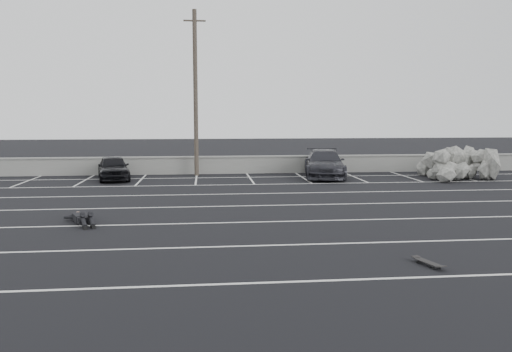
{
  "coord_description": "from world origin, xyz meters",
  "views": [
    {
      "loc": [
        -1.51,
        -16.05,
        3.49
      ],
      "look_at": [
        0.59,
        4.37,
        1.0
      ],
      "focal_mm": 35.0,
      "sensor_mm": 36.0,
      "label": 1
    }
  ],
  "objects": [
    {
      "name": "person",
      "position": [
        -5.61,
        0.67,
        0.25
      ],
      "size": [
        2.86,
        3.24,
        0.5
      ],
      "primitive_type": null,
      "rotation": [
        0.0,
        0.0,
        0.42
      ],
      "color": "black",
      "rests_on": "ground"
    },
    {
      "name": "stall_lines",
      "position": [
        -0.08,
        4.41,
        0.0
      ],
      "size": [
        36.0,
        20.05,
        0.01
      ],
      "color": "silver",
      "rests_on": "ground"
    },
    {
      "name": "ground",
      "position": [
        0.0,
        0.0,
        0.0
      ],
      "size": [
        120.0,
        120.0,
        0.0
      ],
      "primitive_type": "plane",
      "color": "black",
      "rests_on": "ground"
    },
    {
      "name": "riprap_pile",
      "position": [
        12.73,
        10.57,
        0.52
      ],
      "size": [
        4.35,
        4.61,
        1.55
      ],
      "color": "#9B9991",
      "rests_on": "ground"
    },
    {
      "name": "car_left",
      "position": [
        -6.5,
        11.73,
        0.67
      ],
      "size": [
        2.42,
        4.19,
        1.34
      ],
      "primitive_type": "imported",
      "rotation": [
        0.0,
        0.0,
        0.22
      ],
      "color": "black",
      "rests_on": "ground"
    },
    {
      "name": "seawall",
      "position": [
        0.0,
        14.0,
        0.55
      ],
      "size": [
        50.0,
        0.45,
        1.06
      ],
      "color": "gray",
      "rests_on": "ground"
    },
    {
      "name": "car_right",
      "position": [
        5.27,
        11.69,
        0.77
      ],
      "size": [
        3.04,
        5.61,
        1.54
      ],
      "primitive_type": "imported",
      "rotation": [
        0.0,
        0.0,
        -0.17
      ],
      "color": "#24242A",
      "rests_on": "ground"
    },
    {
      "name": "trash_bin",
      "position": [
        5.24,
        13.6,
        0.42
      ],
      "size": [
        0.64,
        0.64,
        0.83
      ],
      "rotation": [
        0.0,
        0.0,
        -0.18
      ],
      "color": "#28272A",
      "rests_on": "ground"
    },
    {
      "name": "skateboard",
      "position": [
        3.66,
        -5.21,
        0.07
      ],
      "size": [
        0.42,
        0.81,
        0.1
      ],
      "rotation": [
        0.0,
        0.0,
        0.3
      ],
      "color": "black",
      "rests_on": "ground"
    },
    {
      "name": "utility_pole",
      "position": [
        -2.0,
        13.2,
        4.79
      ],
      "size": [
        1.26,
        0.25,
        9.45
      ],
      "color": "#4C4238",
      "rests_on": "ground"
    }
  ]
}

